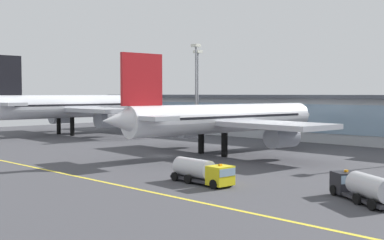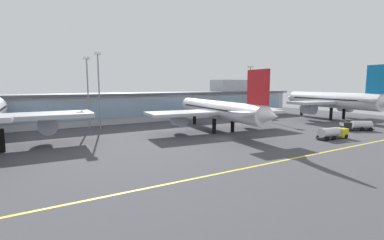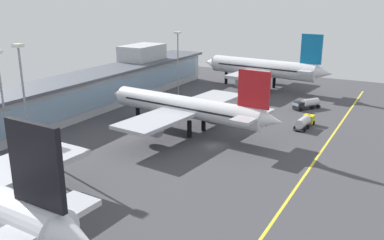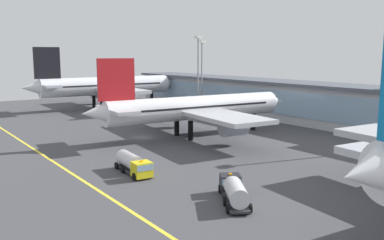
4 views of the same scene
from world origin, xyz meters
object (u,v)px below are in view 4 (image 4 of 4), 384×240
object	(u,v)px
apron_light_mast_centre	(198,63)
fuel_tanker_truck	(134,164)
baggage_tug_near	(234,190)
airliner_near_right	(195,108)
airliner_near_left	(106,86)
apron_light_mast_east	(202,65)

from	to	relation	value
apron_light_mast_centre	fuel_tanker_truck	bearing A→B (deg)	-45.31
baggage_tug_near	airliner_near_right	bearing A→B (deg)	2.83
airliner_near_left	baggage_tug_near	bearing A→B (deg)	-102.91
airliner_near_left	apron_light_mast_east	bearing A→B (deg)	-48.03
fuel_tanker_truck	baggage_tug_near	distance (m)	18.35
airliner_near_right	apron_light_mast_east	bearing A→B (deg)	56.51
baggage_tug_near	apron_light_mast_east	world-z (taller)	apron_light_mast_east
fuel_tanker_truck	apron_light_mast_centre	world-z (taller)	apron_light_mast_centre
airliner_near_left	baggage_tug_near	size ratio (longest dim) A/B	6.01
apron_light_mast_east	airliner_near_right	bearing A→B (deg)	-39.40
fuel_tanker_truck	apron_light_mast_centre	distance (m)	67.32
airliner_near_right	airliner_near_left	bearing A→B (deg)	90.87
fuel_tanker_truck	apron_light_mast_east	size ratio (longest dim) A/B	0.42
airliner_near_left	apron_light_mast_centre	world-z (taller)	apron_light_mast_centre
apron_light_mast_centre	airliner_near_left	bearing A→B (deg)	-148.04
baggage_tug_near	apron_light_mast_east	size ratio (longest dim) A/B	0.41
baggage_tug_near	apron_light_mast_centre	distance (m)	78.31
airliner_near_left	airliner_near_right	xyz separation A→B (m)	(56.31, -4.97, -1.09)
airliner_near_right	apron_light_mast_east	distance (m)	41.23
apron_light_mast_centre	airliner_near_right	bearing A→B (deg)	-37.86
airliner_near_left	airliner_near_right	distance (m)	56.54
airliner_near_right	baggage_tug_near	size ratio (longest dim) A/B	5.58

